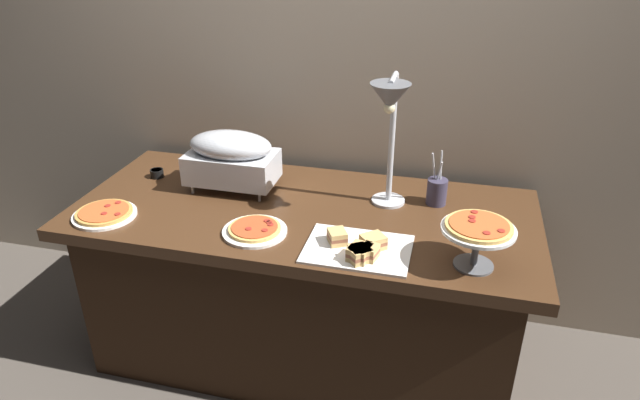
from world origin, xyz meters
name	(u,v)px	position (x,y,z in m)	size (l,w,h in m)	color
ground_plane	(305,350)	(0.00, 0.00, 0.00)	(8.00, 8.00, 0.00)	#4C443D
back_wall	(332,73)	(0.00, 0.50, 1.20)	(4.40, 0.04, 2.40)	tan
buffet_table	(304,283)	(0.00, 0.00, 0.39)	(1.90, 0.84, 0.76)	#422816
chafing_dish	(231,157)	(-0.35, 0.11, 0.91)	(0.38, 0.23, 0.26)	#B7BABF
heat_lamp	(390,111)	(0.33, 0.03, 1.19)	(0.15, 0.29, 0.56)	#B7BABF
pizza_plate_front	(255,230)	(-0.13, -0.23, 0.77)	(0.25, 0.25, 0.03)	white
pizza_plate_center	(104,214)	(-0.76, -0.26, 0.77)	(0.25, 0.25, 0.03)	white
pizza_plate_raised_stand	(478,232)	(0.68, -0.26, 0.90)	(0.25, 0.25, 0.17)	#595B60
sandwich_platter	(359,249)	(0.29, -0.28, 0.78)	(0.38, 0.28, 0.06)	white
sauce_cup_near	(469,229)	(0.67, -0.03, 0.78)	(0.06, 0.06, 0.03)	black
sauce_cup_far	(157,173)	(-0.74, 0.14, 0.78)	(0.06, 0.06, 0.04)	black
utensil_holder	(437,191)	(0.53, 0.18, 0.82)	(0.08, 0.08, 0.23)	#383347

